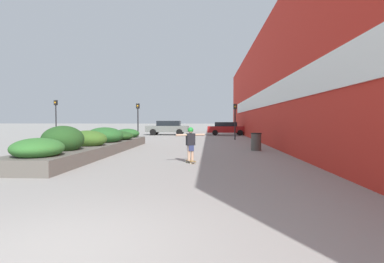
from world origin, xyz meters
name	(u,v)px	position (x,y,z in m)	size (l,w,h in m)	color
ground_plane	(55,254)	(0.00, 0.00, 0.00)	(300.00, 300.00, 0.00)	gray
building_wall_right	(263,87)	(6.09, 19.81, 4.24)	(0.67, 49.54, 8.50)	red
planter_box	(97,142)	(-3.71, 11.19, 0.55)	(2.23, 12.98, 1.46)	#605B54
skateboard	(191,161)	(1.20, 8.06, 0.07)	(0.48, 0.65, 0.10)	olive
skateboarder	(191,140)	(1.20, 8.06, 0.89)	(1.12, 0.62, 1.30)	tan
trash_bin	(256,142)	(4.53, 13.12, 0.49)	(0.58, 0.58, 0.97)	#514C47
car_leftmost	(168,127)	(-2.78, 30.31, 0.85)	(4.76, 2.03, 1.61)	slate
car_center_left	(227,128)	(3.93, 30.39, 0.78)	(4.44, 1.85, 1.47)	maroon
traffic_light_left	(138,115)	(-4.46, 22.97, 2.19)	(0.28, 0.30, 3.18)	black
traffic_light_right	(235,115)	(4.17, 22.43, 2.13)	(0.28, 0.30, 3.08)	black
traffic_light_far_left	(56,112)	(-12.07, 23.04, 2.39)	(0.28, 0.30, 3.52)	black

